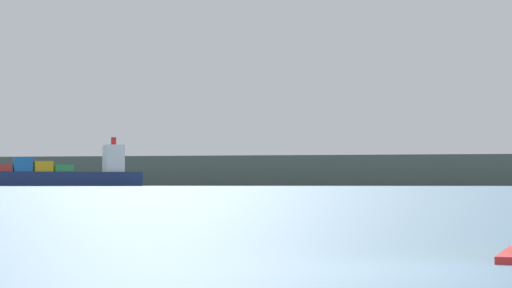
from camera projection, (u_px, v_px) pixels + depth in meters
The scene contains 3 objects.
ground_plane at pixel (407, 270), 13.38m from camera, with size 4000.00×4000.00×0.00m, color #476B84.
cargo_ship at pixel (30, 174), 682.26m from camera, with size 167.50×79.51×37.26m.
distant_headland at pixel (102, 174), 1068.96m from camera, with size 1061.29×419.58×27.40m, color #4C564C.
Camera 1 is at (-2.02, -13.48, 1.24)m, focal length 64.45 mm.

